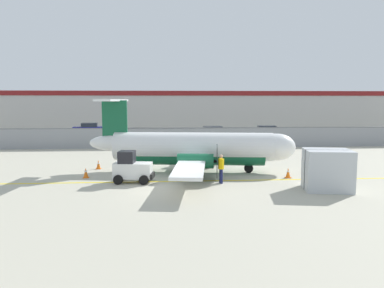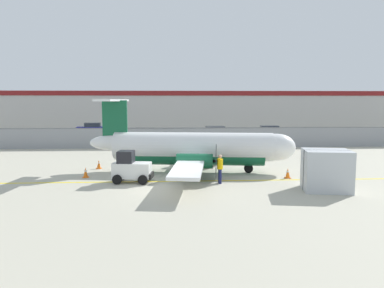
# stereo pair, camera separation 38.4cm
# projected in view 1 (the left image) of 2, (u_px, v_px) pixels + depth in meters

# --- Properties ---
(ground_plane) EXTENTS (140.00, 140.00, 0.01)m
(ground_plane) POSITION_uv_depth(u_px,v_px,m) (176.00, 181.00, 22.48)
(ground_plane) COLOR #B2AD99
(perimeter_fence) EXTENTS (98.00, 0.10, 2.10)m
(perimeter_fence) POSITION_uv_depth(u_px,v_px,m) (172.00, 137.00, 38.20)
(perimeter_fence) COLOR gray
(perimeter_fence) RESTS_ON ground
(parking_lot_strip) EXTENTS (98.00, 17.00, 0.12)m
(parking_lot_strip) POSITION_uv_depth(u_px,v_px,m) (170.00, 137.00, 49.72)
(parking_lot_strip) COLOR #38383A
(parking_lot_strip) RESTS_ON ground
(background_building) EXTENTS (91.00, 8.10, 6.50)m
(background_building) POSITION_uv_depth(u_px,v_px,m) (169.00, 109.00, 67.67)
(background_building) COLOR beige
(background_building) RESTS_ON ground
(commuter_airplane) EXTENTS (14.00, 16.07, 4.92)m
(commuter_airplane) POSITION_uv_depth(u_px,v_px,m) (197.00, 149.00, 25.24)
(commuter_airplane) COLOR white
(commuter_airplane) RESTS_ON ground
(baggage_tug) EXTENTS (2.45, 1.62, 1.88)m
(baggage_tug) POSITION_uv_depth(u_px,v_px,m) (132.00, 168.00, 22.07)
(baggage_tug) COLOR silver
(baggage_tug) RESTS_ON ground
(ground_crew_worker) EXTENTS (0.38, 0.55, 1.70)m
(ground_crew_worker) POSITION_uv_depth(u_px,v_px,m) (221.00, 167.00, 21.85)
(ground_crew_worker) COLOR #191E4C
(ground_crew_worker) RESTS_ON ground
(cargo_container) EXTENTS (2.70, 2.37, 2.20)m
(cargo_container) POSITION_uv_depth(u_px,v_px,m) (327.00, 170.00, 20.19)
(cargo_container) COLOR #B7BCC1
(cargo_container) RESTS_ON ground
(traffic_cone_near_left) EXTENTS (0.36, 0.36, 0.64)m
(traffic_cone_near_left) POSITION_uv_depth(u_px,v_px,m) (86.00, 173.00, 23.47)
(traffic_cone_near_left) COLOR orange
(traffic_cone_near_left) RESTS_ON ground
(traffic_cone_near_right) EXTENTS (0.36, 0.36, 0.64)m
(traffic_cone_near_right) POSITION_uv_depth(u_px,v_px,m) (98.00, 165.00, 26.54)
(traffic_cone_near_right) COLOR orange
(traffic_cone_near_right) RESTS_ON ground
(traffic_cone_far_left) EXTENTS (0.36, 0.36, 0.64)m
(traffic_cone_far_left) POSITION_uv_depth(u_px,v_px,m) (288.00, 173.00, 23.46)
(traffic_cone_far_left) COLOR orange
(traffic_cone_far_left) RESTS_ON ground
(parked_car_0) EXTENTS (4.33, 2.28, 1.58)m
(parked_car_0) POSITION_uv_depth(u_px,v_px,m) (89.00, 128.00, 53.24)
(parked_car_0) COLOR navy
(parked_car_0) RESTS_ON parking_lot_strip
(parked_car_1) EXTENTS (4.28, 2.16, 1.58)m
(parked_car_1) POSITION_uv_depth(u_px,v_px,m) (143.00, 135.00, 43.05)
(parked_car_1) COLOR silver
(parked_car_1) RESTS_ON parking_lot_strip
(parked_car_2) EXTENTS (4.31, 2.24, 1.58)m
(parked_car_2) POSITION_uv_depth(u_px,v_px,m) (214.00, 133.00, 46.23)
(parked_car_2) COLOR slate
(parked_car_2) RESTS_ON parking_lot_strip
(parked_car_3) EXTENTS (4.35, 2.34, 1.58)m
(parked_car_3) POSITION_uv_depth(u_px,v_px,m) (268.00, 132.00, 47.39)
(parked_car_3) COLOR gray
(parked_car_3) RESTS_ON parking_lot_strip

